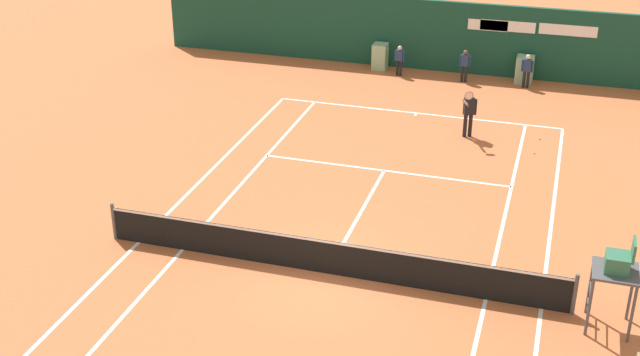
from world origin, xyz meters
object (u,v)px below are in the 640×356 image
Objects in this scene: ball_kid_left_post at (527,69)px; player_on_baseline at (469,110)px; tennis_ball_near_service_line at (534,153)px; tennis_ball_mid_court at (540,138)px; ball_kid_centre_post at (465,64)px; ball_kid_right_post at (399,58)px; umpire_chair at (617,269)px.

player_on_baseline is at bearing 79.73° from ball_kid_left_post.
tennis_ball_mid_court is at bearing 85.81° from tennis_ball_near_service_line.
player_on_baseline reaches higher than tennis_ball_near_service_line.
player_on_baseline is 1.39× the size of ball_kid_centre_post.
ball_kid_right_post reaches higher than tennis_ball_mid_court.
umpire_chair reaches higher than tennis_ball_mid_court.
player_on_baseline is 27.59× the size of tennis_ball_mid_court.
ball_kid_left_post is 1.03× the size of ball_kid_centre_post.
tennis_ball_mid_court is at bearing 125.60° from ball_kid_centre_post.
ball_kid_left_post is (-3.12, 16.10, -0.74)m from umpire_chair.
ball_kid_centre_post is 7.45m from tennis_ball_near_service_line.
ball_kid_right_post is 8.15m from tennis_ball_mid_court.
ball_kid_right_post is at bearing 2.87° from ball_kid_centre_post.
ball_kid_left_post is at bearing -129.83° from player_on_baseline.
umpire_chair is at bearing 112.11° from ball_kid_centre_post.
umpire_chair is 11.11m from tennis_ball_mid_court.
ball_kid_centre_post is at bearing 4.38° from ball_kid_left_post.
umpire_chair is 16.42m from ball_kid_left_post.
umpire_chair is 34.04× the size of tennis_ball_mid_court.
ball_kid_centre_post is 6.36m from tennis_ball_mid_court.
umpire_chair is 1.23× the size of player_on_baseline.
player_on_baseline is at bearing 161.11° from tennis_ball_near_service_line.
ball_kid_centre_post is 19.85× the size of tennis_ball_mid_court.
tennis_ball_near_service_line is at bearing 141.43° from ball_kid_right_post.
ball_kid_right_post reaches higher than tennis_ball_near_service_line.
player_on_baseline is 6.90m from ball_kid_right_post.
player_on_baseline is 2.67m from tennis_ball_mid_court.
ball_kid_right_post is 0.96× the size of ball_kid_centre_post.
ball_kid_left_post is at bearing 99.84° from tennis_ball_mid_court.
player_on_baseline is 1.35× the size of ball_kid_left_post.
ball_kid_centre_post reaches higher than tennis_ball_mid_court.
tennis_ball_near_service_line is at bearing 13.63° from umpire_chair.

